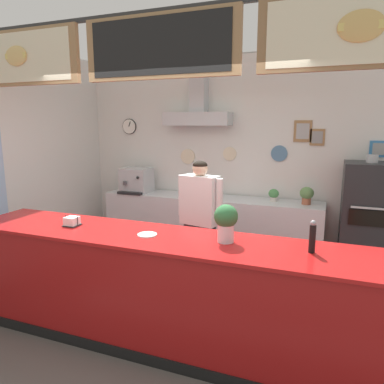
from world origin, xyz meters
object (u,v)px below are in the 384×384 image
at_px(basil_vase, 226,222).
at_px(napkin_holder, 72,222).
at_px(potted_oregano, 307,195).
at_px(potted_rosemary, 274,195).
at_px(potted_sage, 203,187).
at_px(espresso_machine, 137,180).
at_px(pepper_grinder, 312,237).
at_px(condiment_plate, 147,235).
at_px(shop_worker, 200,223).
at_px(pizza_oven, 366,221).

xyz_separation_m(basil_vase, napkin_holder, (-1.55, -0.07, -0.13)).
bearing_deg(potted_oregano, potted_rosemary, 177.84).
height_order(potted_rosemary, napkin_holder, napkin_holder).
bearing_deg(potted_sage, espresso_machine, -179.12).
bearing_deg(espresso_machine, pepper_grinder, -38.55).
bearing_deg(potted_rosemary, condiment_plate, -107.97).
height_order(condiment_plate, napkin_holder, napkin_holder).
relative_size(shop_worker, espresso_machine, 3.36).
xyz_separation_m(pizza_oven, pepper_grinder, (-0.59, -2.20, 0.39)).
distance_m(espresso_machine, napkin_holder, 2.41).
relative_size(espresso_machine, potted_sage, 1.80).
xyz_separation_m(espresso_machine, condiment_plate, (1.44, -2.35, -0.07)).
height_order(shop_worker, potted_rosemary, shop_worker).
bearing_deg(condiment_plate, potted_rosemary, 72.03).
relative_size(potted_oregano, napkin_holder, 1.66).
relative_size(potted_sage, condiment_plate, 1.51).
height_order(pizza_oven, pepper_grinder, pizza_oven).
xyz_separation_m(pizza_oven, potted_oregano, (-0.77, 0.11, 0.28)).
relative_size(shop_worker, basil_vase, 4.91).
relative_size(shop_worker, potted_oregano, 6.54).
relative_size(pizza_oven, basil_vase, 5.03).
height_order(potted_sage, basil_vase, basil_vase).
bearing_deg(potted_rosemary, espresso_machine, -178.56).
bearing_deg(pepper_grinder, pizza_oven, 74.96).
xyz_separation_m(shop_worker, potted_rosemary, (0.68, 1.25, 0.16)).
height_order(shop_worker, condiment_plate, shop_worker).
bearing_deg(condiment_plate, napkin_holder, 179.20).
xyz_separation_m(potted_rosemary, condiment_plate, (-0.78, -2.40, 0.03)).
relative_size(espresso_machine, condiment_plate, 2.71).
bearing_deg(basil_vase, napkin_holder, -177.43).
relative_size(potted_sage, napkin_holder, 1.80).
bearing_deg(espresso_machine, napkin_holder, -75.64).
height_order(pizza_oven, condiment_plate, pizza_oven).
bearing_deg(basil_vase, potted_oregano, 77.16).
distance_m(shop_worker, potted_oregano, 1.69).
xyz_separation_m(espresso_machine, potted_oregano, (2.68, 0.04, -0.05)).
distance_m(shop_worker, potted_rosemary, 1.44).
bearing_deg(pepper_grinder, condiment_plate, -177.01).
relative_size(basil_vase, condiment_plate, 1.85).
distance_m(basil_vase, napkin_holder, 1.56).
distance_m(potted_oregano, basil_vase, 2.37).
distance_m(shop_worker, potted_sage, 1.29).
bearing_deg(potted_sage, shop_worker, -72.62).
distance_m(potted_sage, basil_vase, 2.49).
distance_m(espresso_machine, potted_oregano, 2.68).
bearing_deg(pizza_oven, pepper_grinder, -105.04).
xyz_separation_m(espresso_machine, potted_rosemary, (2.22, 0.06, -0.09)).
bearing_deg(espresso_machine, potted_oregano, 0.82).
height_order(basil_vase, napkin_holder, basil_vase).
height_order(pizza_oven, napkin_holder, pizza_oven).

